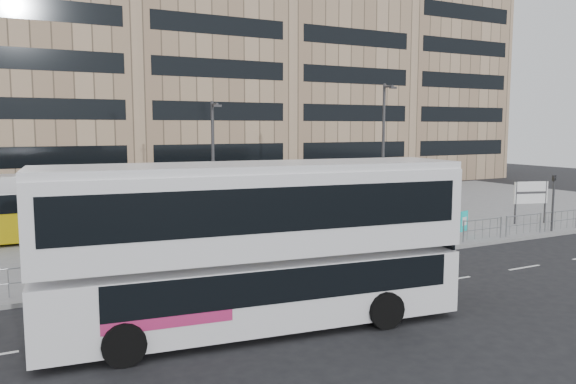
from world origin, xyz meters
name	(u,v)px	position (x,y,z in m)	size (l,w,h in m)	color
ground	(351,263)	(0.00, 0.00, 0.00)	(120.00, 120.00, 0.00)	black
plaza	(243,221)	(0.00, 12.00, 0.07)	(64.00, 24.00, 0.15)	slate
kerb	(350,261)	(0.00, 0.05, 0.07)	(64.00, 0.25, 0.17)	gray
building_row	(166,53)	(1.55, 34.27, 12.91)	(70.40, 18.40, 31.20)	brown
pedestrian_barrier	(382,235)	(2.00, 0.50, 0.98)	(32.07, 0.07, 1.10)	gray
road_markings	(432,283)	(1.00, -4.00, 0.01)	(62.00, 0.12, 0.01)	white
double_decker_bus	(256,240)	(-6.84, -5.26, 2.61)	(12.29, 4.18, 4.82)	silver
tram	(231,196)	(-1.29, 10.58, 1.82)	(28.23, 3.52, 3.32)	yellow
station_sign	(531,194)	(14.56, 2.77, 1.88)	(2.11, 0.69, 2.50)	#2D2D30
ad_panel	(464,222)	(8.16, 1.63, 0.93)	(0.70, 0.28, 1.34)	#2D2D30
pedestrian	(233,215)	(-2.08, 8.34, 1.10)	(0.70, 0.46, 1.91)	black
traffic_light_west	(167,223)	(-7.63, 1.45, 2.12)	(0.22, 0.24, 3.10)	#2D2D30
traffic_light_east	(553,196)	(13.54, 0.50, 2.12)	(0.20, 0.23, 3.10)	#2D2D30
lamp_post_west	(213,157)	(-2.24, 10.93, 4.10)	(0.45, 1.04, 7.17)	#2D2D30
lamp_post_east	(384,145)	(8.30, 8.80, 4.71)	(0.45, 1.04, 8.38)	#2D2D30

